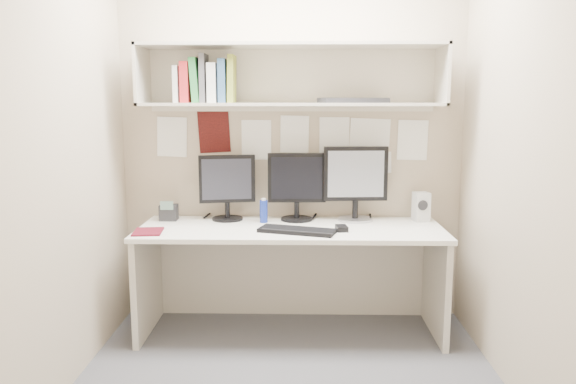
{
  "coord_description": "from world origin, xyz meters",
  "views": [
    {
      "loc": [
        0.06,
        -2.97,
        1.55
      ],
      "look_at": [
        -0.01,
        0.35,
        1.01
      ],
      "focal_mm": 35.0,
      "sensor_mm": 36.0,
      "label": 1
    }
  ],
  "objects_px": {
    "speaker": "(421,207)",
    "maroon_notebook": "(148,232)",
    "desk": "(291,280)",
    "monitor_right": "(356,181)",
    "desk_phone": "(169,212)",
    "keyboard": "(297,231)",
    "monitor_center": "(297,184)",
    "monitor_left": "(227,185)"
  },
  "relations": [
    {
      "from": "monitor_center",
      "to": "speaker",
      "type": "distance_m",
      "value": 0.87
    },
    {
      "from": "maroon_notebook",
      "to": "keyboard",
      "type": "bearing_deg",
      "value": -4.54
    },
    {
      "from": "monitor_right",
      "to": "speaker",
      "type": "bearing_deg",
      "value": -5.83
    },
    {
      "from": "keyboard",
      "to": "maroon_notebook",
      "type": "relative_size",
      "value": 2.25
    },
    {
      "from": "desk",
      "to": "monitor_center",
      "type": "xyz_separation_m",
      "value": [
        0.04,
        0.22,
        0.62
      ]
    },
    {
      "from": "monitor_center",
      "to": "maroon_notebook",
      "type": "relative_size",
      "value": 2.18
    },
    {
      "from": "monitor_left",
      "to": "speaker",
      "type": "height_order",
      "value": "monitor_left"
    },
    {
      "from": "desk",
      "to": "monitor_right",
      "type": "distance_m",
      "value": 0.81
    },
    {
      "from": "monitor_right",
      "to": "speaker",
      "type": "relative_size",
      "value": 2.56
    },
    {
      "from": "speaker",
      "to": "desk_phone",
      "type": "xyz_separation_m",
      "value": [
        -1.75,
        -0.01,
        -0.04
      ]
    },
    {
      "from": "keyboard",
      "to": "maroon_notebook",
      "type": "height_order",
      "value": "keyboard"
    },
    {
      "from": "desk",
      "to": "desk_phone",
      "type": "distance_m",
      "value": 0.97
    },
    {
      "from": "keyboard",
      "to": "monitor_right",
      "type": "bearing_deg",
      "value": 60.38
    },
    {
      "from": "monitor_left",
      "to": "speaker",
      "type": "distance_m",
      "value": 1.35
    },
    {
      "from": "keyboard",
      "to": "speaker",
      "type": "height_order",
      "value": "speaker"
    },
    {
      "from": "monitor_right",
      "to": "keyboard",
      "type": "height_order",
      "value": "monitor_right"
    },
    {
      "from": "desk",
      "to": "monitor_right",
      "type": "bearing_deg",
      "value": 26.31
    },
    {
      "from": "maroon_notebook",
      "to": "desk_phone",
      "type": "relative_size",
      "value": 1.5
    },
    {
      "from": "monitor_right",
      "to": "keyboard",
      "type": "bearing_deg",
      "value": -140.22
    },
    {
      "from": "monitor_left",
      "to": "monitor_right",
      "type": "height_order",
      "value": "monitor_right"
    },
    {
      "from": "desk",
      "to": "maroon_notebook",
      "type": "height_order",
      "value": "maroon_notebook"
    },
    {
      "from": "monitor_center",
      "to": "monitor_right",
      "type": "relative_size",
      "value": 0.91
    },
    {
      "from": "monitor_left",
      "to": "monitor_right",
      "type": "distance_m",
      "value": 0.89
    },
    {
      "from": "monitor_left",
      "to": "monitor_center",
      "type": "distance_m",
      "value": 0.48
    },
    {
      "from": "monitor_right",
      "to": "keyboard",
      "type": "relative_size",
      "value": 1.07
    },
    {
      "from": "monitor_right",
      "to": "desk",
      "type": "bearing_deg",
      "value": -157.27
    },
    {
      "from": "keyboard",
      "to": "desk",
      "type": "bearing_deg",
      "value": 121.8
    },
    {
      "from": "monitor_right",
      "to": "desk_phone",
      "type": "distance_m",
      "value": 1.32
    },
    {
      "from": "speaker",
      "to": "maroon_notebook",
      "type": "xyz_separation_m",
      "value": [
        -1.8,
        -0.39,
        -0.09
      ]
    },
    {
      "from": "desk",
      "to": "maroon_notebook",
      "type": "xyz_separation_m",
      "value": [
        -0.9,
        -0.19,
        0.37
      ]
    },
    {
      "from": "monitor_center",
      "to": "monitor_right",
      "type": "xyz_separation_m",
      "value": [
        0.41,
        -0.0,
        0.02
      ]
    },
    {
      "from": "maroon_notebook",
      "to": "monitor_right",
      "type": "bearing_deg",
      "value": 10.64
    },
    {
      "from": "monitor_center",
      "to": "desk_phone",
      "type": "distance_m",
      "value": 0.91
    },
    {
      "from": "speaker",
      "to": "maroon_notebook",
      "type": "bearing_deg",
      "value": -178.83
    },
    {
      "from": "desk",
      "to": "monitor_right",
      "type": "height_order",
      "value": "monitor_right"
    },
    {
      "from": "monitor_left",
      "to": "maroon_notebook",
      "type": "xyz_separation_m",
      "value": [
        -0.45,
        -0.4,
        -0.24
      ]
    },
    {
      "from": "keyboard",
      "to": "monitor_center",
      "type": "bearing_deg",
      "value": 107.79
    },
    {
      "from": "desk",
      "to": "desk_phone",
      "type": "height_order",
      "value": "desk_phone"
    },
    {
      "from": "desk_phone",
      "to": "monitor_left",
      "type": "bearing_deg",
      "value": 4.19
    },
    {
      "from": "maroon_notebook",
      "to": "desk_phone",
      "type": "distance_m",
      "value": 0.38
    },
    {
      "from": "keyboard",
      "to": "speaker",
      "type": "bearing_deg",
      "value": 39.93
    },
    {
      "from": "speaker",
      "to": "desk_phone",
      "type": "relative_size",
      "value": 1.4
    }
  ]
}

